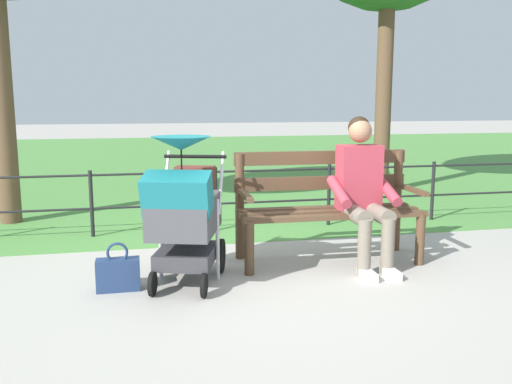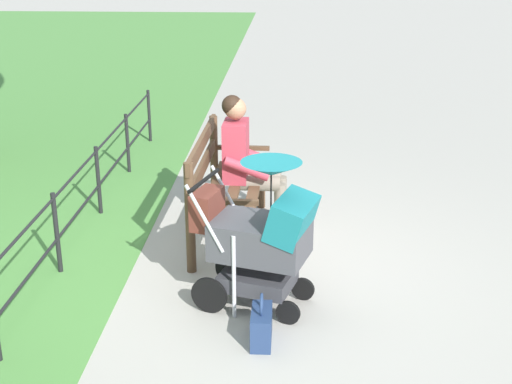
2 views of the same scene
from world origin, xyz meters
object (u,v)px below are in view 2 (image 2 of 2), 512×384
(park_bench, at_px, (221,182))
(stroller, at_px, (261,233))
(person_on_bench, at_px, (247,159))
(handbag, at_px, (261,326))

(park_bench, relative_size, stroller, 1.40)
(park_bench, xyz_separation_m, stroller, (1.28, 0.42, 0.07))
(stroller, bearing_deg, person_on_bench, -172.64)
(park_bench, xyz_separation_m, person_on_bench, (-0.25, 0.22, 0.15))
(park_bench, xyz_separation_m, handbag, (1.79, 0.45, -0.40))
(person_on_bench, relative_size, handbag, 3.45)
(park_bench, relative_size, person_on_bench, 1.26)
(stroller, relative_size, handbag, 3.11)
(person_on_bench, distance_m, handbag, 2.12)
(park_bench, height_order, handbag, park_bench)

